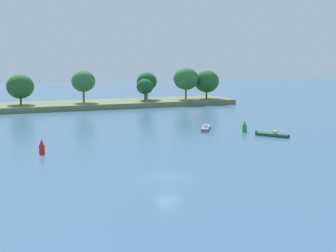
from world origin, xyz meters
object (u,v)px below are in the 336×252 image
at_px(channel_buoy_green, 245,127).
at_px(fishing_skiff, 272,135).
at_px(small_motorboat, 206,128).
at_px(channel_buoy_red, 42,147).

bearing_deg(channel_buoy_green, fishing_skiff, -71.23).
xyz_separation_m(small_motorboat, channel_buoy_red, (-27.97, -9.92, 0.54)).
height_order(fishing_skiff, channel_buoy_green, channel_buoy_green).
height_order(channel_buoy_red, channel_buoy_green, same).
bearing_deg(small_motorboat, fishing_skiff, -56.86).
bearing_deg(channel_buoy_red, channel_buoy_green, 9.18).
relative_size(small_motorboat, channel_buoy_green, 2.81).
bearing_deg(fishing_skiff, small_motorboat, 123.14).
bearing_deg(channel_buoy_red, fishing_skiff, 0.16).
bearing_deg(fishing_skiff, channel_buoy_green, 108.77).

